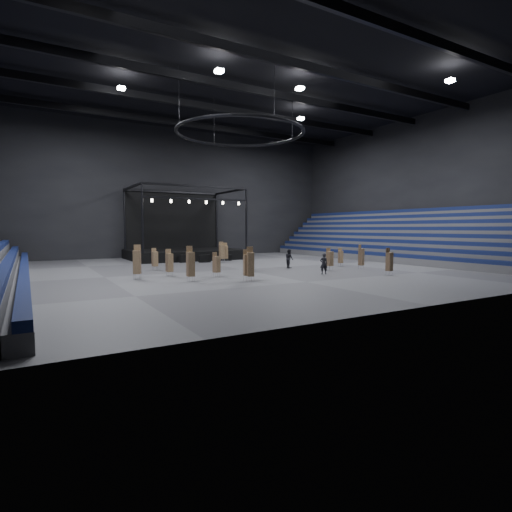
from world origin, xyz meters
TOP-DOWN VIEW (x-y plane):
  - floor at (0.00, 0.00)m, footprint 50.00×50.00m
  - ceiling at (0.00, 0.00)m, footprint 50.00×42.00m
  - wall_back at (0.00, 21.00)m, footprint 50.00×0.20m
  - wall_front at (0.00, -21.00)m, footprint 50.00×0.20m
  - wall_right at (25.00, 0.00)m, footprint 0.20×42.00m
  - bleachers_right at (22.94, 0.00)m, footprint 7.20×40.00m
  - stage at (0.00, 16.24)m, footprint 14.00×10.00m
  - truss_ring at (-0.00, 0.00)m, footprint 12.30×12.30m
  - roof_girders at (0.00, -0.00)m, footprint 49.00×30.35m
  - floodlights at (0.00, -4.00)m, footprint 28.60×16.60m
  - flight_case_left at (-1.93, 10.16)m, footprint 1.40×0.79m
  - flight_case_mid at (0.05, 9.11)m, footprint 1.38×0.80m
  - flight_case_right at (3.38, 9.97)m, footprint 1.18×0.77m
  - chair_stack_0 at (-7.43, -6.14)m, footprint 0.52×0.52m
  - chair_stack_1 at (-3.56, -7.82)m, footprint 0.63×0.63m
  - chair_stack_2 at (-0.35, -2.59)m, footprint 0.57×0.57m
  - chair_stack_3 at (10.28, -5.68)m, footprint 0.54×0.54m
  - chair_stack_4 at (1.62, 7.72)m, footprint 0.59×0.59m
  - chair_stack_5 at (8.65, -10.59)m, footprint 0.47×0.47m
  - chair_stack_6 at (-4.57, -4.46)m, footprint 0.61×0.61m
  - chair_stack_7 at (-7.78, -2.22)m, footprint 0.55×0.55m
  - chair_stack_8 at (2.22, 8.01)m, footprint 0.62×0.62m
  - chair_stack_9 at (-10.54, -2.85)m, footprint 0.72×0.72m
  - chair_stack_10 at (-7.47, 3.15)m, footprint 0.54×0.54m
  - chair_stack_11 at (6.87, -5.04)m, footprint 0.54×0.54m
  - chair_stack_12 at (-3.49, -8.21)m, footprint 0.60×0.60m
  - chair_stack_13 at (10.50, -2.51)m, footprint 0.51×0.51m
  - man_center at (4.34, -7.22)m, footprint 0.78×0.66m
  - crew_member at (4.84, -1.28)m, footprint 0.88×1.04m

SIDE VIEW (x-z plane):
  - floor at x=0.00m, z-range 0.00..0.00m
  - flight_case_right at x=3.38m, z-range 0.00..0.72m
  - flight_case_mid at x=0.05m, z-range 0.00..0.88m
  - flight_case_left at x=-1.93m, z-range 0.00..0.90m
  - man_center at x=4.34m, z-range 0.00..1.81m
  - crew_member at x=4.84m, z-range 0.00..1.90m
  - chair_stack_13 at x=10.50m, z-range 0.06..1.98m
  - chair_stack_6 at x=-4.57m, z-range 0.07..2.11m
  - chair_stack_2 at x=-0.35m, z-range 0.06..2.19m
  - chair_stack_10 at x=-7.47m, z-range 0.07..2.19m
  - chair_stack_11 at x=6.87m, z-range 0.08..2.21m
  - chair_stack_7 at x=-7.78m, z-range 0.06..2.33m
  - chair_stack_5 at x=8.65m, z-range 0.04..2.36m
  - chair_stack_8 at x=2.22m, z-range 0.07..2.37m
  - chair_stack_3 at x=10.28m, z-range 0.03..2.43m
  - chair_stack_1 at x=-3.56m, z-range 0.07..2.44m
  - chair_stack_4 at x=1.62m, z-range 0.08..2.51m
  - chair_stack_12 at x=-3.49m, z-range 0.03..2.65m
  - chair_stack_0 at x=-7.43m, z-range 0.03..2.71m
  - chair_stack_9 at x=-10.54m, z-range 0.05..2.77m
  - stage at x=0.00m, z-range -3.15..6.05m
  - bleachers_right at x=22.94m, z-range -1.47..4.93m
  - wall_back at x=0.00m, z-range 0.00..18.00m
  - wall_front at x=0.00m, z-range 0.00..18.00m
  - wall_right at x=25.00m, z-range 0.00..18.00m
  - truss_ring at x=0.00m, z-range 10.43..15.58m
  - floodlights at x=0.00m, z-range 16.48..16.73m
  - roof_girders at x=0.00m, z-range 16.85..17.55m
  - ceiling at x=0.00m, z-range 17.90..18.10m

